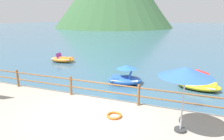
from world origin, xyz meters
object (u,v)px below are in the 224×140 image
object	(u,v)px
pedal_boat_2	(125,77)
pedal_boat_3	(198,83)
pedal_boat_1	(63,59)
beach_umbrella	(186,73)
life_ring	(114,115)

from	to	relation	value
pedal_boat_2	pedal_boat_3	bearing A→B (deg)	8.53
pedal_boat_1	pedal_boat_2	size ratio (longest dim) A/B	1.03
pedal_boat_3	beach_umbrella	bearing A→B (deg)	-96.71
life_ring	pedal_boat_1	bearing A→B (deg)	133.62
life_ring	pedal_boat_2	bearing A→B (deg)	103.13
life_ring	pedal_boat_1	size ratio (longest dim) A/B	0.25
pedal_boat_3	pedal_boat_1	bearing A→B (deg)	164.32
life_ring	pedal_boat_3	xyz separation A→B (m)	(3.14, 5.69, -0.05)
pedal_boat_2	pedal_boat_3	size ratio (longest dim) A/B	0.90
beach_umbrella	pedal_boat_2	bearing A→B (deg)	125.00
pedal_boat_1	pedal_boat_2	world-z (taller)	pedal_boat_2
beach_umbrella	life_ring	size ratio (longest dim) A/B	3.67
beach_umbrella	pedal_boat_2	size ratio (longest dim) A/B	0.94
pedal_boat_1	pedal_boat_3	world-z (taller)	pedal_boat_3
pedal_boat_2	beach_umbrella	bearing A→B (deg)	-55.00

